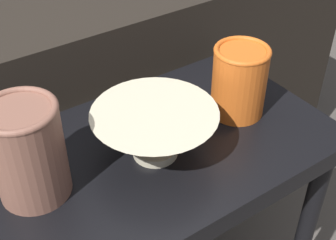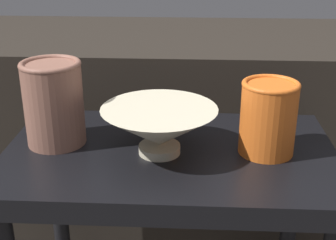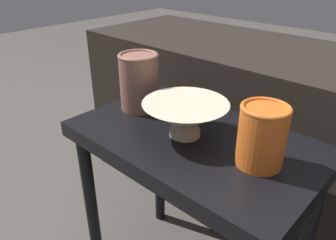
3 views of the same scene
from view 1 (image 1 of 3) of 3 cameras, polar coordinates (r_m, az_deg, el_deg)
table at (r=0.85m, az=-0.94°, el=-7.14°), size 0.60×0.37×0.54m
couch_backdrop at (r=1.27m, az=-12.97°, el=1.38°), size 1.53×0.50×0.64m
bowl at (r=0.75m, az=-1.62°, el=-1.30°), size 0.20×0.20×0.09m
vase_textured_left at (r=0.70m, az=-16.77°, el=-3.54°), size 0.11×0.11×0.16m
vase_colorful_right at (r=0.85m, az=8.48°, el=5.00°), size 0.10×0.10×0.13m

